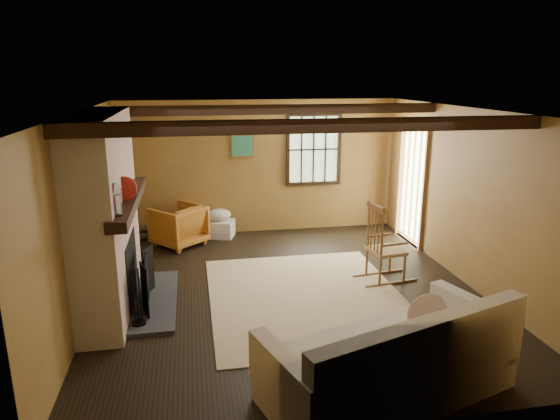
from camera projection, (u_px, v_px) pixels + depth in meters
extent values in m
plane|color=black|center=(288.00, 292.00, 6.71)|extent=(5.50, 5.50, 0.00)
cube|color=olive|center=(259.00, 167.00, 9.00)|extent=(5.00, 0.02, 2.40)
cube|color=olive|center=(358.00, 296.00, 3.78)|extent=(5.00, 0.02, 2.40)
cube|color=olive|center=(84.00, 215.00, 5.97)|extent=(0.02, 5.50, 2.40)
cube|color=olive|center=(468.00, 197.00, 6.82)|extent=(0.02, 5.50, 2.40)
cube|color=silver|center=(289.00, 110.00, 6.08)|extent=(5.00, 5.50, 0.02)
cube|color=black|center=(312.00, 126.00, 4.95)|extent=(5.00, 0.12, 0.14)
cube|color=black|center=(273.00, 110.00, 7.23)|extent=(5.00, 0.12, 0.14)
cube|color=black|center=(314.00, 150.00, 9.07)|extent=(1.02, 0.06, 1.32)
cube|color=#ACC798|center=(313.00, 149.00, 9.09)|extent=(0.90, 0.01, 1.20)
cube|color=black|center=(314.00, 150.00, 9.07)|extent=(0.90, 0.03, 0.02)
cube|color=brown|center=(412.00, 185.00, 8.48)|extent=(0.06, 1.00, 2.06)
cube|color=#ACC798|center=(413.00, 185.00, 8.48)|extent=(0.01, 0.80, 1.85)
cube|color=brown|center=(242.00, 146.00, 8.82)|extent=(0.42, 0.03, 0.42)
cube|color=#246D63|center=(243.00, 146.00, 8.80)|extent=(0.36, 0.01, 0.36)
cube|color=#A1443E|center=(106.00, 214.00, 6.01)|extent=(0.50, 2.20, 2.40)
cube|color=black|center=(117.00, 271.00, 6.22)|extent=(0.38, 1.00, 0.85)
cube|color=#353539|center=(155.00, 300.00, 6.40)|extent=(0.55, 1.80, 0.05)
cube|color=black|center=(129.00, 201.00, 6.02)|extent=(0.22, 2.30, 0.12)
cube|color=black|center=(144.00, 290.00, 5.91)|extent=(0.11, 0.30, 0.62)
cube|color=black|center=(147.00, 279.00, 6.21)|extent=(0.02, 0.31, 0.62)
cube|color=black|center=(148.00, 270.00, 6.52)|extent=(0.12, 0.30, 0.62)
cylinder|color=black|center=(139.00, 323.00, 5.74)|extent=(0.17, 0.17, 0.02)
cylinder|color=black|center=(134.00, 298.00, 5.62)|extent=(0.01, 0.01, 0.67)
cylinder|color=black|center=(137.00, 297.00, 5.65)|extent=(0.01, 0.01, 0.67)
cylinder|color=black|center=(140.00, 296.00, 5.69)|extent=(0.01, 0.01, 0.67)
cylinder|color=silver|center=(117.00, 205.00, 5.14)|extent=(0.10, 0.10, 0.23)
sphere|color=silver|center=(115.00, 189.00, 5.09)|extent=(0.12, 0.12, 0.12)
cylinder|color=#A31F12|center=(124.00, 189.00, 5.72)|extent=(0.29, 0.03, 0.29)
cube|color=black|center=(127.00, 191.00, 6.03)|extent=(0.22, 0.17, 0.11)
cylinder|color=black|center=(131.00, 184.00, 6.41)|extent=(0.09, 0.09, 0.11)
cylinder|color=black|center=(132.00, 184.00, 6.49)|extent=(0.07, 0.07, 0.08)
cube|color=tan|center=(306.00, 297.00, 6.55)|extent=(2.50, 3.00, 0.01)
cube|color=tan|center=(386.00, 251.00, 7.01)|extent=(0.50, 0.52, 0.05)
cube|color=brown|center=(376.00, 208.00, 6.78)|extent=(0.11, 0.44, 0.08)
cylinder|color=brown|center=(404.00, 268.00, 6.95)|extent=(0.03, 0.03, 0.42)
cylinder|color=brown|center=(390.00, 258.00, 7.30)|extent=(0.03, 0.03, 0.42)
cylinder|color=brown|center=(380.00, 271.00, 6.83)|extent=(0.03, 0.03, 0.42)
cylinder|color=brown|center=(367.00, 261.00, 7.18)|extent=(0.03, 0.03, 0.42)
cylinder|color=brown|center=(382.00, 233.00, 6.69)|extent=(0.03, 0.03, 0.72)
cylinder|color=brown|center=(369.00, 225.00, 7.04)|extent=(0.03, 0.03, 0.72)
cylinder|color=brown|center=(379.00, 233.00, 6.78)|extent=(0.02, 0.02, 0.59)
cylinder|color=brown|center=(375.00, 231.00, 6.87)|extent=(0.02, 0.02, 0.59)
cylinder|color=brown|center=(372.00, 229.00, 6.95)|extent=(0.02, 0.02, 0.59)
cube|color=brown|center=(395.00, 244.00, 6.77)|extent=(0.40, 0.10, 0.03)
cube|color=brown|center=(379.00, 235.00, 7.16)|extent=(0.40, 0.10, 0.03)
cube|color=brown|center=(391.00, 283.00, 6.94)|extent=(0.81, 0.16, 0.03)
cube|color=brown|center=(378.00, 273.00, 7.29)|extent=(0.81, 0.16, 0.03)
cube|color=white|center=(387.00, 369.00, 4.52)|extent=(2.45, 1.67, 0.49)
cube|color=white|center=(424.00, 355.00, 4.06)|extent=(2.18, 0.87, 0.62)
cube|color=white|center=(285.00, 381.00, 3.97)|extent=(0.47, 1.01, 0.45)
cube|color=white|center=(472.00, 320.00, 4.96)|extent=(0.47, 1.01, 0.45)
ellipsoid|color=white|center=(427.00, 313.00, 4.78)|extent=(0.43, 0.26, 0.40)
cylinder|color=brown|center=(151.00, 236.00, 8.83)|extent=(0.44, 0.13, 0.13)
cylinder|color=brown|center=(159.00, 235.00, 8.85)|extent=(0.44, 0.13, 0.13)
cylinder|color=brown|center=(167.00, 235.00, 8.87)|extent=(0.44, 0.13, 0.13)
cylinder|color=brown|center=(150.00, 228.00, 8.79)|extent=(0.44, 0.13, 0.13)
cylinder|color=brown|center=(159.00, 228.00, 8.81)|extent=(0.44, 0.13, 0.13)
cylinder|color=brown|center=(167.00, 228.00, 8.84)|extent=(0.44, 0.13, 0.13)
cube|color=white|center=(219.00, 229.00, 8.93)|extent=(0.59, 0.52, 0.30)
ellipsoid|color=white|center=(219.00, 215.00, 8.86)|extent=(0.45, 0.37, 0.22)
imported|color=#BF6026|center=(178.00, 226.00, 8.44)|extent=(1.07, 1.07, 0.70)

